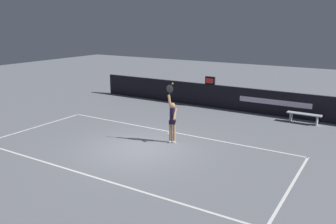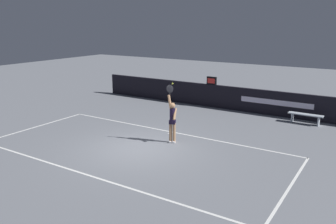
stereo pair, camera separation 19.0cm
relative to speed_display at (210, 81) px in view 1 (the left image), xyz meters
name	(u,v)px [view 1 (the left image)]	position (x,y,z in m)	size (l,w,h in m)	color
ground_plane	(140,148)	(0.60, -7.93, -1.57)	(60.00, 60.00, 0.00)	slate
court_lines	(136,150)	(0.60, -8.14, -1.57)	(12.04, 5.54, 0.00)	white
back_wall	(219,97)	(0.61, 0.00, -0.90)	(16.47, 0.19, 1.34)	black
speed_display	(210,81)	(0.00, 0.00, 0.00)	(0.60, 0.14, 0.46)	black
tennis_player	(172,119)	(1.37, -6.65, -0.55)	(0.51, 0.42, 2.47)	#A27753
tennis_ball	(172,83)	(1.39, -6.67, 0.95)	(0.07, 0.07, 0.07)	#D0DC39
courtside_bench_near	(304,116)	(5.52, -0.75, -1.19)	(1.66, 0.39, 0.50)	#ABB5C0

